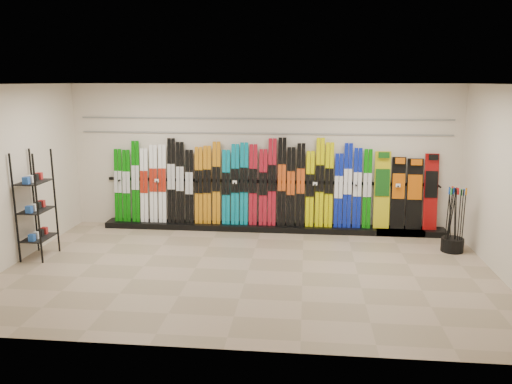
# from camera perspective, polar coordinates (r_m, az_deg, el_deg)

# --- Properties ---
(floor) EXTENTS (8.00, 8.00, 0.00)m
(floor) POSITION_cam_1_polar(r_m,az_deg,el_deg) (8.32, -0.87, -8.92)
(floor) COLOR gray
(floor) RESTS_ON ground
(back_wall) EXTENTS (8.00, 0.00, 8.00)m
(back_wall) POSITION_cam_1_polar(r_m,az_deg,el_deg) (10.34, 0.70, 3.97)
(back_wall) COLOR beige
(back_wall) RESTS_ON floor
(left_wall) EXTENTS (0.00, 5.00, 5.00)m
(left_wall) POSITION_cam_1_polar(r_m,az_deg,el_deg) (9.25, -26.37, 1.62)
(left_wall) COLOR beige
(left_wall) RESTS_ON floor
(right_wall) EXTENTS (0.00, 5.00, 5.00)m
(right_wall) POSITION_cam_1_polar(r_m,az_deg,el_deg) (8.43, 27.21, 0.60)
(right_wall) COLOR beige
(right_wall) RESTS_ON floor
(ceiling) EXTENTS (8.00, 8.00, 0.00)m
(ceiling) POSITION_cam_1_polar(r_m,az_deg,el_deg) (7.74, -0.95, 12.23)
(ceiling) COLOR silver
(ceiling) RESTS_ON back_wall
(ski_rack_base) EXTENTS (8.00, 0.40, 0.12)m
(ski_rack_base) POSITION_cam_1_polar(r_m,az_deg,el_deg) (10.43, 1.80, -4.09)
(ski_rack_base) COLOR black
(ski_rack_base) RESTS_ON floor
(skis) EXTENTS (5.37, 0.21, 1.81)m
(skis) POSITION_cam_1_polar(r_m,az_deg,el_deg) (10.31, -1.79, 0.80)
(skis) COLOR #0A6F08
(skis) RESTS_ON ski_rack_base
(snowboards) EXTENTS (1.25, 0.24, 1.55)m
(snowboards) POSITION_cam_1_polar(r_m,az_deg,el_deg) (10.47, 16.70, -0.02)
(snowboards) COLOR gold
(snowboards) RESTS_ON ski_rack_base
(accessory_rack) EXTENTS (0.40, 0.60, 1.89)m
(accessory_rack) POSITION_cam_1_polar(r_m,az_deg,el_deg) (9.46, -23.87, -1.36)
(accessory_rack) COLOR black
(accessory_rack) RESTS_ON floor
(pole_bin) EXTENTS (0.40, 0.40, 0.25)m
(pole_bin) POSITION_cam_1_polar(r_m,az_deg,el_deg) (9.83, 21.51, -5.62)
(pole_bin) COLOR black
(pole_bin) RESTS_ON floor
(ski_poles) EXTENTS (0.31, 0.32, 1.18)m
(ski_poles) POSITION_cam_1_polar(r_m,az_deg,el_deg) (9.65, 21.68, -2.97)
(ski_poles) COLOR black
(ski_poles) RESTS_ON pole_bin
(slatwall_rail_0) EXTENTS (7.60, 0.02, 0.03)m
(slatwall_rail_0) POSITION_cam_1_polar(r_m,az_deg,el_deg) (10.26, 0.69, 6.71)
(slatwall_rail_0) COLOR gray
(slatwall_rail_0) RESTS_ON back_wall
(slatwall_rail_1) EXTENTS (7.60, 0.02, 0.03)m
(slatwall_rail_1) POSITION_cam_1_polar(r_m,az_deg,el_deg) (10.23, 0.70, 8.38)
(slatwall_rail_1) COLOR gray
(slatwall_rail_1) RESTS_ON back_wall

